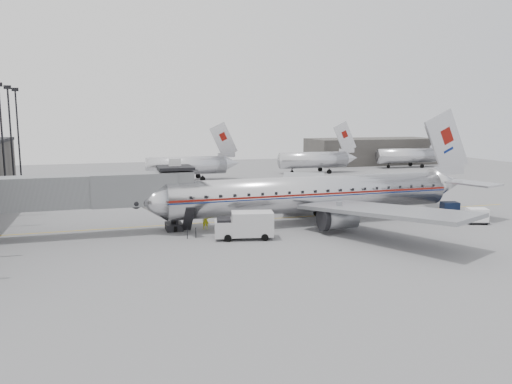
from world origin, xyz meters
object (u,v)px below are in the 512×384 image
airliner (318,194)px  ramp_worker (206,220)px  baggage_cart_white (477,215)px  baggage_cart_navy (450,208)px  service_van (245,225)px

airliner → ramp_worker: size_ratio=21.44×
airliner → baggage_cart_white: bearing=-21.3°
airliner → baggage_cart_white: airliner is taller
baggage_cart_navy → baggage_cart_white: baggage_cart_white is taller
service_van → airliner: bearing=39.2°
airliner → baggage_cart_white: 16.87m
airliner → baggage_cart_navy: 16.17m
baggage_cart_navy → baggage_cart_white: (-0.27, -4.72, 0.07)m
airliner → service_van: airliner is taller
service_van → ramp_worker: 5.69m
baggage_cart_navy → ramp_worker: ramp_worker is taller
service_van → baggage_cart_white: bearing=9.8°
baggage_cart_navy → baggage_cart_white: bearing=-80.0°
airliner → ramp_worker: airliner is taller
baggage_cart_navy → service_van: bearing=-157.9°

